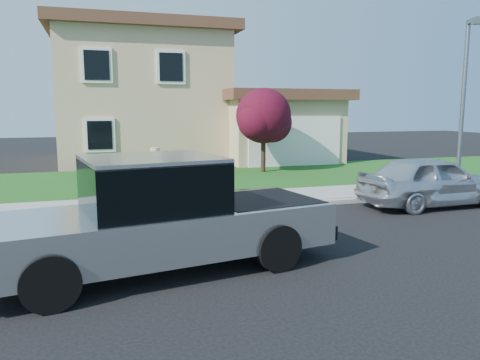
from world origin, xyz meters
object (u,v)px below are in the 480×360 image
at_px(woman, 156,187).
at_px(street_lamp, 464,100).
at_px(sedan, 432,181).
at_px(pickup_truck, 160,218).
at_px(trash_bin, 209,178).
at_px(ornamental_tree, 264,118).

relative_size(woman, street_lamp, 0.35).
relative_size(woman, sedan, 0.43).
height_order(pickup_truck, trash_bin, pickup_truck).
height_order(sedan, ornamental_tree, ornamental_tree).
bearing_deg(street_lamp, pickup_truck, -140.92).
distance_m(trash_bin, street_lamp, 7.91).
distance_m(pickup_truck, trash_bin, 6.27).
height_order(pickup_truck, sedan, pickup_truck).
xyz_separation_m(woman, sedan, (7.70, -0.41, -0.14)).
bearing_deg(sedan, woman, 85.80).
relative_size(sedan, trash_bin, 4.06).
relative_size(pickup_truck, sedan, 1.46).
bearing_deg(ornamental_tree, street_lamp, -62.49).
distance_m(woman, sedan, 7.71).
bearing_deg(trash_bin, ornamental_tree, 33.21).
bearing_deg(sedan, street_lamp, -69.53).
xyz_separation_m(trash_bin, street_lamp, (7.22, -2.23, 2.34)).
xyz_separation_m(woman, street_lamp, (9.12, 0.15, 2.15)).
bearing_deg(woman, street_lamp, -161.74).
distance_m(ornamental_tree, street_lamp, 8.01).
bearing_deg(street_lamp, woman, -160.81).
bearing_deg(woman, ornamental_tree, -109.61).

